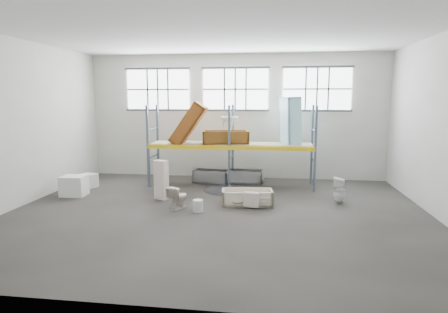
% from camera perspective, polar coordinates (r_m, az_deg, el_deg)
% --- Properties ---
extents(floor, '(12.00, 10.00, 0.10)m').
position_cam_1_polar(floor, '(10.92, -1.05, -8.75)').
color(floor, '#47433D').
rests_on(floor, ground).
extents(ceiling, '(12.00, 10.00, 0.10)m').
position_cam_1_polar(ceiling, '(10.56, -1.13, 18.65)').
color(ceiling, silver).
rests_on(ceiling, ground).
extents(wall_back, '(12.00, 0.10, 5.00)m').
position_cam_1_polar(wall_back, '(15.44, 1.74, 6.05)').
color(wall_back, '#B6B4A9').
rests_on(wall_back, ground).
extents(wall_front, '(12.00, 0.10, 5.00)m').
position_cam_1_polar(wall_front, '(5.52, -8.99, 0.94)').
color(wall_front, '#BBB8AC').
rests_on(wall_front, ground).
extents(wall_left, '(0.10, 10.00, 5.00)m').
position_cam_1_polar(wall_left, '(12.82, -28.98, 4.39)').
color(wall_left, '#A6A49A').
rests_on(wall_left, ground).
extents(window_left, '(2.60, 0.04, 1.60)m').
position_cam_1_polar(window_left, '(15.96, -9.96, 9.96)').
color(window_left, white).
rests_on(window_left, wall_back).
extents(window_mid, '(2.60, 0.04, 1.60)m').
position_cam_1_polar(window_mid, '(15.31, 1.72, 10.14)').
color(window_mid, white).
rests_on(window_mid, wall_back).
extents(window_right, '(2.60, 0.04, 1.60)m').
position_cam_1_polar(window_right, '(15.32, 13.90, 9.89)').
color(window_right, white).
rests_on(window_right, wall_back).
extents(rack_upright_la, '(0.08, 0.08, 3.00)m').
position_cam_1_polar(rack_upright_la, '(14.07, -11.44, 1.52)').
color(rack_upright_la, slate).
rests_on(rack_upright_la, floor).
extents(rack_upright_lb, '(0.08, 0.08, 3.00)m').
position_cam_1_polar(rack_upright_lb, '(15.20, -9.98, 2.09)').
color(rack_upright_lb, slate).
rests_on(rack_upright_lb, floor).
extents(rack_upright_ma, '(0.08, 0.08, 3.00)m').
position_cam_1_polar(rack_upright_ma, '(13.40, 0.79, 1.33)').
color(rack_upright_ma, slate).
rests_on(rack_upright_ma, floor).
extents(rack_upright_mb, '(0.08, 0.08, 3.00)m').
position_cam_1_polar(rack_upright_mb, '(14.58, 1.35, 1.94)').
color(rack_upright_mb, slate).
rests_on(rack_upright_mb, floor).
extents(rack_upright_ra, '(0.08, 0.08, 3.00)m').
position_cam_1_polar(rack_upright_ra, '(13.38, 13.65, 1.08)').
color(rack_upright_ra, slate).
rests_on(rack_upright_ra, floor).
extents(rack_upright_rb, '(0.08, 0.08, 3.00)m').
position_cam_1_polar(rack_upright_rb, '(14.57, 13.17, 1.71)').
color(rack_upright_rb, slate).
rests_on(rack_upright_rb, floor).
extents(rack_beam_front, '(6.00, 0.10, 0.14)m').
position_cam_1_polar(rack_beam_front, '(13.40, 0.79, 1.33)').
color(rack_beam_front, yellow).
rests_on(rack_beam_front, floor).
extents(rack_beam_back, '(6.00, 0.10, 0.14)m').
position_cam_1_polar(rack_beam_back, '(14.58, 1.35, 1.94)').
color(rack_beam_back, yellow).
rests_on(rack_beam_back, floor).
extents(shelf_deck, '(5.90, 1.10, 0.03)m').
position_cam_1_polar(shelf_deck, '(13.98, 1.08, 1.98)').
color(shelf_deck, gray).
rests_on(shelf_deck, floor).
extents(wet_patch, '(1.80, 1.80, 0.00)m').
position_cam_1_polar(wet_patch, '(13.48, 0.67, -5.10)').
color(wet_patch, black).
rests_on(wet_patch, floor).
extents(bathtub_beige, '(1.63, 0.91, 0.46)m').
position_cam_1_polar(bathtub_beige, '(11.67, 3.53, -6.18)').
color(bathtub_beige, beige).
rests_on(bathtub_beige, floor).
extents(cistern_spare, '(0.48, 0.31, 0.42)m').
position_cam_1_polar(cistern_spare, '(11.24, 4.24, -6.50)').
color(cistern_spare, beige).
rests_on(cistern_spare, bathtub_beige).
extents(sink_in_tub, '(0.46, 0.46, 0.14)m').
position_cam_1_polar(sink_in_tub, '(11.40, 2.10, -6.89)').
color(sink_in_tub, beige).
rests_on(sink_in_tub, bathtub_beige).
extents(toilet_beige, '(0.61, 0.77, 0.69)m').
position_cam_1_polar(toilet_beige, '(11.30, -6.95, -6.12)').
color(toilet_beige, beige).
rests_on(toilet_beige, floor).
extents(cistern_tall, '(0.47, 0.38, 1.27)m').
position_cam_1_polar(cistern_tall, '(12.35, -9.47, -3.50)').
color(cistern_tall, '#F4D8CE').
rests_on(cistern_tall, floor).
extents(toilet_white, '(0.46, 0.45, 0.83)m').
position_cam_1_polar(toilet_white, '(12.28, 17.11, -4.91)').
color(toilet_white, white).
rests_on(toilet_white, floor).
extents(steel_tub_left, '(1.44, 0.82, 0.50)m').
position_cam_1_polar(steel_tub_left, '(14.62, -1.92, -3.01)').
color(steel_tub_left, '#989A9E').
rests_on(steel_tub_left, floor).
extents(steel_tub_right, '(1.42, 0.79, 0.50)m').
position_cam_1_polar(steel_tub_right, '(14.62, 3.28, -3.02)').
color(steel_tub_right, '#AEB0B6').
rests_on(steel_tub_right, floor).
extents(rust_tub_flat, '(1.79, 1.06, 0.47)m').
position_cam_1_polar(rust_tub_flat, '(13.89, 0.24, 2.93)').
color(rust_tub_flat, brown).
rests_on(rust_tub_flat, shelf_deck).
extents(rust_tub_tilted, '(1.43, 0.87, 1.70)m').
position_cam_1_polar(rust_tub_tilted, '(14.02, -5.41, 4.89)').
color(rust_tub_tilted, '#944C0C').
rests_on(rust_tub_tilted, shelf_deck).
extents(sink_on_shelf, '(0.75, 0.69, 0.54)m').
position_cam_1_polar(sink_on_shelf, '(13.59, 0.86, 3.96)').
color(sink_on_shelf, silver).
rests_on(sink_on_shelf, rust_tub_flat).
extents(blue_tub_upright, '(0.83, 0.99, 1.81)m').
position_cam_1_polar(blue_tub_upright, '(14.01, 10.00, 5.21)').
color(blue_tub_upright, '#A4E0F5').
rests_on(blue_tub_upright, shelf_deck).
extents(bucket, '(0.35, 0.35, 0.35)m').
position_cam_1_polar(bucket, '(10.98, -3.97, -7.45)').
color(bucket, silver).
rests_on(bucket, floor).
extents(carton_near, '(0.83, 0.73, 0.67)m').
position_cam_1_polar(carton_near, '(13.65, -21.74, -4.13)').
color(carton_near, white).
rests_on(carton_near, floor).
extents(carton_far, '(0.76, 0.76, 0.49)m').
position_cam_1_polar(carton_far, '(14.72, -20.04, -3.48)').
color(carton_far, beige).
rests_on(carton_far, floor).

